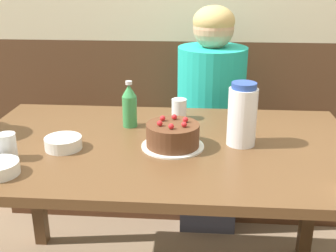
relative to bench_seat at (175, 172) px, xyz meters
The scene contains 9 objects.
bench_seat is the anchor object (origin of this frame).
dining_table 0.94m from the bench_seat, 90.00° to the right, with size 1.46×0.87×0.75m.
birthday_cake 1.04m from the bench_seat, 87.38° to the right, with size 0.23×0.23×0.11m.
water_pitcher 1.08m from the bench_seat, 70.46° to the right, with size 0.11×0.11×0.24m.
soju_bottle 0.92m from the bench_seat, 102.92° to the right, with size 0.06×0.06×0.19m.
bowl_soup_white 1.12m from the bench_seat, 111.28° to the right, with size 0.13×0.13×0.04m.
glass_water_tall 1.27m from the bench_seat, 116.94° to the right, with size 0.06×0.06×0.09m.
glass_tumbler_short 0.80m from the bench_seat, 85.23° to the right, with size 0.06×0.06×0.09m.
person_dark_striped 0.44m from the bench_seat, 35.30° to the right, with size 0.36×0.36×1.20m.
Camera 1 is at (0.13, -1.45, 1.36)m, focal length 45.00 mm.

